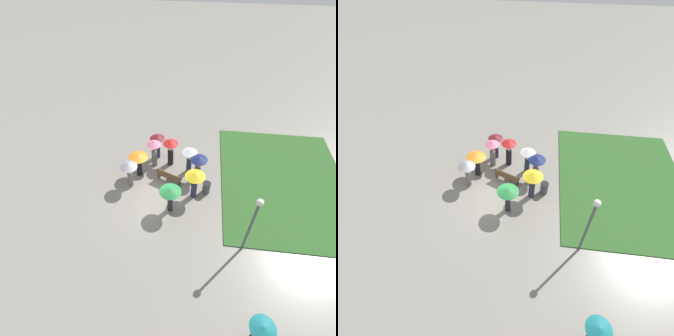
% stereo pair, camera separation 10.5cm
% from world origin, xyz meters
% --- Properties ---
extents(ground_plane, '(90.00, 90.00, 0.00)m').
position_xyz_m(ground_plane, '(0.00, 0.00, 0.00)').
color(ground_plane, gray).
extents(lawn_patch_near, '(7.64, 9.73, 0.06)m').
position_xyz_m(lawn_patch_near, '(-7.94, -1.75, 0.03)').
color(lawn_patch_near, '#2D5B26').
rests_on(lawn_patch_near, ground_plane).
extents(park_bench, '(1.62, 1.00, 0.90)m').
position_xyz_m(park_bench, '(-0.82, -0.93, 0.46)').
color(park_bench, brown).
rests_on(park_bench, ground_plane).
extents(lamp_post, '(0.32, 0.32, 3.98)m').
position_xyz_m(lamp_post, '(-5.01, 3.17, 2.60)').
color(lamp_post, '#474C51').
rests_on(lamp_post, ground_plane).
extents(trash_bin, '(0.49, 0.49, 0.79)m').
position_xyz_m(trash_bin, '(-3.14, -0.35, 0.40)').
color(trash_bin, '#4C4C51').
rests_on(trash_bin, ground_plane).
extents(crowd_person_red, '(0.96, 0.96, 1.96)m').
position_xyz_m(crowd_person_red, '(-0.74, -2.55, 1.28)').
color(crowd_person_red, black).
rests_on(crowd_person_red, ground_plane).
extents(crowd_person_orange, '(1.19, 1.19, 1.74)m').
position_xyz_m(crowd_person_orange, '(1.10, -1.33, 1.32)').
color(crowd_person_orange, black).
rests_on(crowd_person_orange, ground_plane).
extents(crowd_person_white, '(0.93, 0.93, 1.90)m').
position_xyz_m(crowd_person_white, '(-1.99, -2.00, 1.35)').
color(crowd_person_white, '#282D47').
rests_on(crowd_person_white, ground_plane).
extents(crowd_person_green, '(1.19, 1.19, 1.83)m').
position_xyz_m(crowd_person_green, '(-1.15, 1.20, 1.44)').
color(crowd_person_green, '#2D2333').
rests_on(crowd_person_green, ground_plane).
extents(crowd_person_grey, '(1.04, 1.04, 1.84)m').
position_xyz_m(crowd_person_grey, '(1.46, -0.37, 1.39)').
color(crowd_person_grey, slate).
rests_on(crowd_person_grey, ground_plane).
extents(crowd_person_maroon, '(0.97, 0.97, 1.80)m').
position_xyz_m(crowd_person_maroon, '(0.20, -3.14, 1.24)').
color(crowd_person_maroon, '#282D47').
rests_on(crowd_person_maroon, ground_plane).
extents(crowd_person_yellow, '(1.14, 1.14, 1.97)m').
position_xyz_m(crowd_person_yellow, '(-2.40, 0.03, 1.48)').
color(crowd_person_yellow, '#282D47').
rests_on(crowd_person_yellow, ground_plane).
extents(crowd_person_navy, '(1.06, 1.06, 1.85)m').
position_xyz_m(crowd_person_navy, '(-2.56, -1.42, 1.28)').
color(crowd_person_navy, slate).
rests_on(crowd_person_navy, ground_plane).
extents(crowd_person_pink, '(0.92, 0.92, 2.02)m').
position_xyz_m(crowd_person_pink, '(0.28, -2.32, 1.36)').
color(crowd_person_pink, slate).
rests_on(crowd_person_pink, ground_plane).
extents(lone_walker_far_path, '(0.98, 0.98, 1.81)m').
position_xyz_m(lone_walker_far_path, '(-5.16, 7.11, 1.19)').
color(lone_walker_far_path, '#47382D').
rests_on(lone_walker_far_path, ground_plane).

